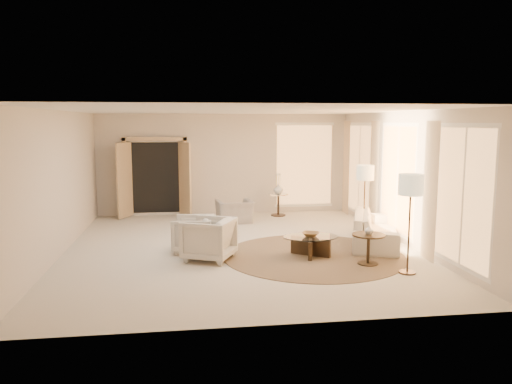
{
  "coord_description": "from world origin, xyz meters",
  "views": [
    {
      "loc": [
        -1.06,
        -9.98,
        2.57
      ],
      "look_at": [
        0.4,
        0.4,
        1.1
      ],
      "focal_mm": 35.0,
      "sensor_mm": 36.0,
      "label": 1
    }
  ],
  "objects": [
    {
      "name": "accent_chair",
      "position": [
        0.15,
        2.62,
        0.39
      ],
      "size": [
        0.95,
        0.67,
        0.78
      ],
      "primitive_type": "imported",
      "rotation": [
        0.0,
        0.0,
        3.25
      ],
      "color": "gray",
      "rests_on": "room"
    },
    {
      "name": "end_table",
      "position": [
        2.19,
        -1.54,
        0.39
      ],
      "size": [
        0.6,
        0.6,
        0.56
      ],
      "rotation": [
        0.0,
        0.0,
        -0.36
      ],
      "color": "black",
      "rests_on": "room"
    },
    {
      "name": "sofa",
      "position": [
        2.9,
        -0.08,
        0.33
      ],
      "size": [
        1.64,
        2.44,
        0.66
      ],
      "primitive_type": "imported",
      "rotation": [
        0.0,
        0.0,
        1.21
      ],
      "color": "beige",
      "rests_on": "room"
    },
    {
      "name": "windows_right",
      "position": [
        3.45,
        0.1,
        1.35
      ],
      "size": [
        0.1,
        6.4,
        2.4
      ],
      "primitive_type": null,
      "color": "#FFB566",
      "rests_on": "room"
    },
    {
      "name": "armchair_right",
      "position": [
        -0.67,
        -0.81,
        0.44
      ],
      "size": [
        1.08,
        1.1,
        0.87
      ],
      "primitive_type": "imported",
      "rotation": [
        0.0,
        0.0,
        -2.0
      ],
      "color": "beige",
      "rests_on": "room"
    },
    {
      "name": "floor_lamp_near",
      "position": [
        2.9,
        0.65,
        1.38
      ],
      "size": [
        0.39,
        0.39,
        1.62
      ],
      "rotation": [
        0.0,
        0.0,
        -0.28
      ],
      "color": "#32251E",
      "rests_on": "room"
    },
    {
      "name": "bowl",
      "position": [
        1.29,
        -0.83,
        0.43
      ],
      "size": [
        0.42,
        0.42,
        0.08
      ],
      "primitive_type": "imported",
      "rotation": [
        0.0,
        0.0,
        -0.38
      ],
      "color": "brown",
      "rests_on": "coffee_table"
    },
    {
      "name": "end_vase",
      "position": [
        2.19,
        -1.54,
        0.64
      ],
      "size": [
        0.21,
        0.21,
        0.17
      ],
      "primitive_type": "imported",
      "rotation": [
        0.0,
        0.0,
        -0.41
      ],
      "color": "silver",
      "rests_on": "end_table"
    },
    {
      "name": "coffee_table",
      "position": [
        1.29,
        -0.83,
        0.25
      ],
      "size": [
        1.36,
        1.36,
        0.39
      ],
      "rotation": [
        0.0,
        0.0,
        0.34
      ],
      "color": "black",
      "rests_on": "room"
    },
    {
      "name": "area_rug",
      "position": [
        1.36,
        -0.8,
        0.01
      ],
      "size": [
        3.75,
        3.75,
        0.01
      ],
      "primitive_type": "cylinder",
      "rotation": [
        0.0,
        0.0,
        -0.07
      ],
      "color": "#3E2D1F",
      "rests_on": "room"
    },
    {
      "name": "side_vase",
      "position": [
        1.45,
        3.4,
        0.75
      ],
      "size": [
        0.34,
        0.34,
        0.28
      ],
      "primitive_type": "imported",
      "rotation": [
        0.0,
        0.0,
        0.38
      ],
      "color": "silver",
      "rests_on": "side_table"
    },
    {
      "name": "room",
      "position": [
        0.0,
        0.0,
        1.4
      ],
      "size": [
        7.04,
        8.04,
        2.83
      ],
      "color": "beige",
      "rests_on": "ground"
    },
    {
      "name": "side_table",
      "position": [
        1.45,
        3.4,
        0.37
      ],
      "size": [
        0.53,
        0.53,
        0.62
      ],
      "rotation": [
        0.0,
        0.0,
        -0.43
      ],
      "color": "#32251E",
      "rests_on": "room"
    },
    {
      "name": "french_doors",
      "position": [
        -1.9,
        3.82,
        1.07
      ],
      "size": [
        1.95,
        0.66,
        2.16
      ],
      "color": "tan",
      "rests_on": "room"
    },
    {
      "name": "floor_lamp_far",
      "position": [
        2.67,
        -2.14,
        1.46
      ],
      "size": [
        0.41,
        0.41,
        1.71
      ],
      "rotation": [
        0.0,
        0.0,
        0.15
      ],
      "color": "#32251E",
      "rests_on": "room"
    },
    {
      "name": "armchair_left",
      "position": [
        -0.95,
        -0.16,
        0.39
      ],
      "size": [
        0.82,
        0.86,
        0.79
      ],
      "primitive_type": "imported",
      "rotation": [
        0.0,
        0.0,
        -1.72
      ],
      "color": "beige",
      "rests_on": "room"
    },
    {
      "name": "curtains_right",
      "position": [
        3.4,
        1.0,
        1.3
      ],
      "size": [
        0.06,
        5.2,
        2.6
      ],
      "primitive_type": null,
      "color": "#CBB393",
      "rests_on": "room"
    },
    {
      "name": "window_back_corner",
      "position": [
        2.3,
        3.95,
        1.35
      ],
      "size": [
        1.7,
        0.1,
        2.4
      ],
      "primitive_type": null,
      "color": "#FFB566",
      "rests_on": "room"
    }
  ]
}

